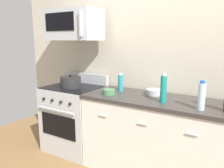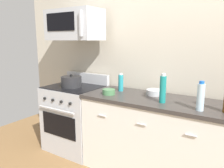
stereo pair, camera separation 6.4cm
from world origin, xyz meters
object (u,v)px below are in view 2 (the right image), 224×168
microwave (74,25)px  stockpot (71,82)px  bowl_green_glaze (109,92)px  bowl_steel_prep (155,92)px  bottle_dish_soap (121,83)px  bottle_sparkling_teal (163,89)px  bottle_water_clear (201,97)px  range_oven (75,117)px

microwave → stockpot: microwave is taller
bowl_green_glaze → bowl_steel_prep: bearing=30.0°
bottle_dish_soap → bottle_sparkling_teal: size_ratio=0.74×
bottle_dish_soap → bottle_water_clear: 1.05m
bottle_dish_soap → bottle_water_clear: (1.01, -0.29, 0.02)m
bottle_dish_soap → bowl_green_glaze: (-0.03, -0.23, -0.07)m
bottle_water_clear → stockpot: 1.70m
microwave → bottle_dish_soap: 1.00m
microwave → bottle_sparkling_teal: bearing=-7.0°
bottle_dish_soap → bottle_water_clear: size_ratio=0.83×
bottle_water_clear → stockpot: size_ratio=0.99×
bottle_dish_soap → bowl_steel_prep: size_ratio=1.15×
bowl_steel_prep → bottle_dish_soap: bearing=-174.9°
range_oven → bottle_water_clear: bearing=-6.0°
range_oven → bottle_water_clear: (1.69, -0.18, 0.58)m
bowl_green_glaze → microwave: bearing=165.6°
bottle_sparkling_teal → stockpot: bottle_sparkling_teal is taller
bottle_water_clear → range_oven: bearing=174.0°
bottle_sparkling_teal → bowl_green_glaze: bottle_sparkling_teal is taller
microwave → bowl_green_glaze: 1.05m
bottle_water_clear → microwave: bearing=172.5°
microwave → bowl_steel_prep: size_ratio=3.77×
bowl_green_glaze → stockpot: bearing=173.9°
bottle_dish_soap → stockpot: (-0.69, -0.16, -0.03)m
range_oven → bowl_green_glaze: (0.66, -0.12, 0.48)m
bowl_green_glaze → bowl_steel_prep: size_ratio=0.76×
stockpot → bowl_green_glaze: bearing=-6.1°
bottle_sparkling_teal → stockpot: (-1.31, 0.06, -0.07)m
bottle_water_clear → bottle_sparkling_teal: (-0.38, 0.06, 0.01)m
bottle_sparkling_teal → stockpot: bearing=177.3°
bowl_steel_prep → bottle_sparkling_teal: bearing=-54.6°
bottle_sparkling_teal → bottle_dish_soap: bearing=160.3°
bottle_dish_soap → bowl_steel_prep: bearing=5.1°
bottle_dish_soap → bowl_steel_prep: 0.45m
bottle_sparkling_teal → stockpot: 1.32m
bottle_sparkling_teal → bowl_green_glaze: size_ratio=2.03×
bottle_water_clear → bowl_green_glaze: bottle_water_clear is taller
range_oven → bowl_green_glaze: 0.83m
range_oven → stockpot: stockpot is taller
bottle_sparkling_teal → bowl_steel_prep: bearing=125.4°
bowl_green_glaze → bottle_dish_soap: bearing=82.6°
range_oven → bottle_dish_soap: size_ratio=4.71×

